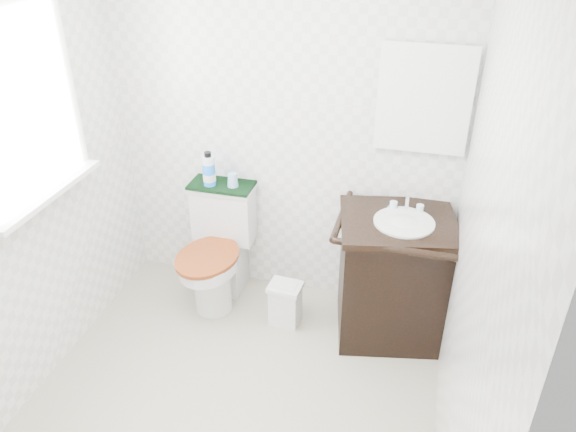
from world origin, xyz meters
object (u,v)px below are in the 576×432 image
at_px(trash_bin, 285,303).
at_px(mouthwash_bottle, 209,170).
at_px(toilet, 219,253).
at_px(cup, 233,180).
at_px(vanity, 393,275).

height_order(trash_bin, mouthwash_bottle, mouthwash_bottle).
distance_m(toilet, cup, 0.52).
height_order(vanity, cup, vanity).
height_order(toilet, cup, cup).
distance_m(vanity, cup, 1.17).
relative_size(toilet, vanity, 0.86).
bearing_deg(mouthwash_bottle, cup, 7.36).
bearing_deg(trash_bin, mouthwash_bottle, 155.55).
bearing_deg(cup, toilet, -126.10).
distance_m(trash_bin, cup, 0.86).
xyz_separation_m(trash_bin, mouthwash_bottle, (-0.58, 0.26, 0.76)).
distance_m(vanity, mouthwash_bottle, 1.33).
xyz_separation_m(vanity, mouthwash_bottle, (-1.23, 0.16, 0.48)).
bearing_deg(trash_bin, toilet, 161.67).
distance_m(trash_bin, mouthwash_bottle, 0.99).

